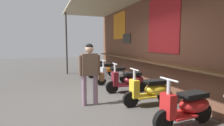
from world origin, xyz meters
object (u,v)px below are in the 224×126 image
at_px(scooter_silver, 115,74).
at_px(shopper_with_handbag, 90,68).
at_px(scooter_red, 188,106).
at_px(scooter_black, 97,66).
at_px(scooter_yellow, 151,90).
at_px(scooter_maroon, 129,80).
at_px(scooter_orange, 104,69).

distance_m(scooter_silver, shopper_with_handbag, 2.60).
bearing_deg(shopper_with_handbag, scooter_red, -139.48).
bearing_deg(scooter_black, shopper_with_handbag, 72.87).
height_order(scooter_yellow, scooter_red, same).
height_order(scooter_silver, scooter_yellow, same).
bearing_deg(scooter_red, scooter_maroon, -93.43).
relative_size(scooter_black, scooter_red, 1.00).
distance_m(scooter_black, scooter_silver, 2.64).
xyz_separation_m(scooter_black, scooter_yellow, (5.24, -0.00, 0.00)).
bearing_deg(scooter_orange, scooter_yellow, 93.91).
distance_m(scooter_black, scooter_maroon, 3.92).
relative_size(scooter_yellow, shopper_with_handbag, 0.88).
bearing_deg(shopper_with_handbag, scooter_silver, -34.23).
distance_m(scooter_orange, scooter_silver, 1.43).
distance_m(scooter_orange, scooter_yellow, 4.02).
xyz_separation_m(scooter_yellow, shopper_with_handbag, (-0.53, -1.47, 0.57)).
bearing_deg(scooter_silver, scooter_red, 87.19).
xyz_separation_m(scooter_yellow, scooter_red, (1.27, -0.00, 0.00)).
height_order(scooter_black, shopper_with_handbag, shopper_with_handbag).
distance_m(scooter_silver, scooter_yellow, 2.60).
height_order(scooter_silver, scooter_maroon, same).
relative_size(scooter_maroon, scooter_red, 1.00).
height_order(scooter_maroon, scooter_red, same).
height_order(scooter_orange, scooter_red, same).
bearing_deg(scooter_yellow, scooter_red, 91.69).
distance_m(scooter_silver, scooter_red, 3.87).
bearing_deg(shopper_with_handbag, scooter_yellow, -108.59).
xyz_separation_m(scooter_silver, scooter_red, (3.87, -0.00, 0.00)).
bearing_deg(scooter_yellow, scooter_black, -88.30).
bearing_deg(scooter_orange, scooter_black, -86.09).
distance_m(scooter_red, shopper_with_handbag, 2.40).
bearing_deg(scooter_orange, scooter_maroon, 93.91).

